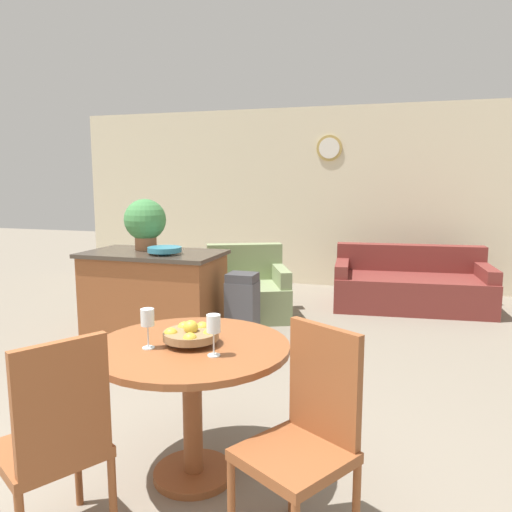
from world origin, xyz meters
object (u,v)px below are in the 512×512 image
at_px(kitchen_island, 154,294).
at_px(armchair, 247,293).
at_px(fruit_bowl, 191,334).
at_px(wine_glass_right, 213,325).
at_px(trash_bin, 242,309).
at_px(dining_chair_near_left, 55,437).
at_px(wine_glass_left, 148,319).
at_px(potted_plant, 145,222).
at_px(teal_bowl, 165,250).
at_px(couch, 411,286).
at_px(dining_chair_near_right, 307,430).
at_px(dining_table, 192,375).

bearing_deg(kitchen_island, armchair, 56.98).
distance_m(fruit_bowl, wine_glass_right, 0.25).
bearing_deg(trash_bin, dining_chair_near_left, -87.18).
height_order(wine_glass_left, potted_plant, potted_plant).
distance_m(potted_plant, trash_bin, 1.38).
height_order(fruit_bowl, wine_glass_left, wine_glass_left).
xyz_separation_m(teal_bowl, trash_bin, (0.75, 0.16, -0.59)).
xyz_separation_m(couch, armchair, (-1.87, -1.02, 0.01)).
bearing_deg(couch, dining_chair_near_left, -112.15).
bearing_deg(dining_chair_near_left, fruit_bowl, 6.11).
bearing_deg(potted_plant, dining_chair_near_right, -49.35).
bearing_deg(dining_chair_near_right, wine_glass_right, 10.26).
xyz_separation_m(fruit_bowl, wine_glass_right, (0.18, -0.13, 0.10)).
bearing_deg(dining_chair_near_right, dining_table, 6.01).
distance_m(dining_chair_near_right, teal_bowl, 3.07).
relative_size(trash_bin, armchair, 0.60).
distance_m(dining_chair_near_right, wine_glass_right, 0.66).
distance_m(dining_table, dining_chair_near_left, 0.76).
relative_size(dining_table, wine_glass_left, 5.00).
distance_m(wine_glass_left, couch, 4.59).
relative_size(dining_chair_near_right, fruit_bowl, 3.38).
distance_m(fruit_bowl, wine_glass_left, 0.25).
relative_size(kitchen_island, trash_bin, 1.95).
xyz_separation_m(dining_chair_near_right, armchair, (-1.43, 3.53, -0.26)).
relative_size(wine_glass_right, couch, 0.11).
height_order(dining_table, armchair, armchair).
relative_size(dining_chair_near_right, couch, 0.50).
bearing_deg(potted_plant, teal_bowl, -35.97).
relative_size(dining_chair_near_left, armchair, 0.83).
bearing_deg(wine_glass_right, potted_plant, 125.63).
xyz_separation_m(dining_chair_near_left, fruit_bowl, (0.32, 0.69, 0.27)).
xyz_separation_m(teal_bowl, potted_plant, (-0.35, 0.25, 0.25)).
relative_size(fruit_bowl, wine_glass_left, 1.40).
bearing_deg(couch, dining_table, -110.71).
bearing_deg(dining_chair_near_left, armchair, 36.98).
bearing_deg(fruit_bowl, potted_plant, 124.17).
xyz_separation_m(potted_plant, trash_bin, (1.10, -0.09, -0.83)).
relative_size(fruit_bowl, armchair, 0.25).
height_order(dining_chair_near_left, teal_bowl, dining_chair_near_left).
height_order(dining_chair_near_right, couch, dining_chair_near_right).
distance_m(wine_glass_left, trash_bin, 2.42).
height_order(dining_chair_near_left, potted_plant, potted_plant).
bearing_deg(armchair, wine_glass_right, -98.83).
bearing_deg(teal_bowl, wine_glass_left, -64.66).
distance_m(wine_glass_right, trash_bin, 2.49).
distance_m(teal_bowl, couch, 3.27).
bearing_deg(wine_glass_right, wine_glass_left, 179.26).
relative_size(fruit_bowl, couch, 0.15).
relative_size(wine_glass_left, wine_glass_right, 1.00).
distance_m(dining_table, teal_bowl, 2.41).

